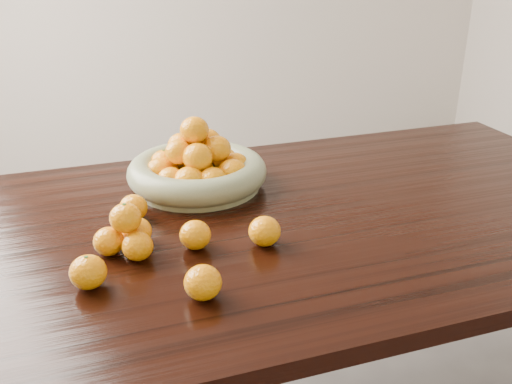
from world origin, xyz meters
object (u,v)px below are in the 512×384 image
object	(u,v)px
dining_table	(269,249)
loose_orange_0	(88,272)
fruit_bowl	(197,169)
orange_pyramid	(127,234)

from	to	relation	value
dining_table	loose_orange_0	size ratio (longest dim) A/B	27.94
dining_table	fruit_bowl	distance (m)	0.30
fruit_bowl	orange_pyramid	distance (m)	0.38
orange_pyramid	loose_orange_0	size ratio (longest dim) A/B	1.87
dining_table	orange_pyramid	size ratio (longest dim) A/B	14.97
fruit_bowl	loose_orange_0	world-z (taller)	fruit_bowl
orange_pyramid	loose_orange_0	world-z (taller)	orange_pyramid
orange_pyramid	dining_table	bearing A→B (deg)	10.46
fruit_bowl	dining_table	bearing A→B (deg)	-63.46
dining_table	loose_orange_0	bearing A→B (deg)	-157.85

